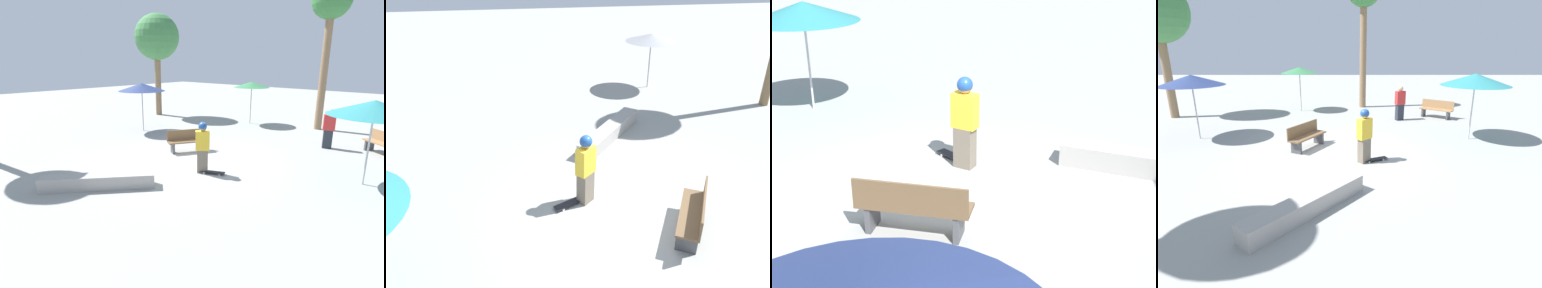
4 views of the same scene
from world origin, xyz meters
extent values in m
plane|color=#9E9E99|center=(0.00, 0.00, 0.00)|extent=(60.00, 60.00, 0.00)
cube|color=#726656|center=(0.87, -0.58, 0.37)|extent=(0.41, 0.41, 0.74)
cube|color=yellow|center=(0.87, -0.58, 1.04)|extent=(0.48, 0.47, 0.61)
sphere|color=tan|center=(0.87, -0.58, 1.47)|extent=(0.24, 0.24, 0.24)
sphere|color=#1E478C|center=(0.87, -0.58, 1.50)|extent=(0.27, 0.27, 0.27)
cube|color=black|center=(1.21, -0.48, 0.06)|extent=(0.81, 0.52, 0.02)
cylinder|color=silver|center=(1.40, -0.30, 0.03)|extent=(0.06, 0.05, 0.05)
cylinder|color=silver|center=(1.47, -0.45, 0.03)|extent=(0.06, 0.05, 0.05)
cylinder|color=silver|center=(0.95, -0.51, 0.03)|extent=(0.06, 0.05, 0.05)
cylinder|color=silver|center=(1.02, -0.67, 0.03)|extent=(0.06, 0.05, 0.05)
cube|color=#A8A39E|center=(-0.42, -3.52, 0.20)|extent=(2.35, 2.69, 0.39)
cube|color=#47474C|center=(-0.68, 1.27, 0.20)|extent=(0.38, 0.26, 0.40)
cube|color=#47474C|center=(-1.30, 0.19, 0.20)|extent=(0.38, 0.26, 0.40)
cube|color=brown|center=(-0.99, 0.73, 0.42)|extent=(1.17, 1.61, 0.05)
cube|color=brown|center=(-1.17, 0.83, 0.65)|extent=(0.82, 1.41, 0.40)
cube|color=#47474C|center=(4.16, 5.79, 0.20)|extent=(0.30, 0.37, 0.40)
cube|color=#9E754C|center=(4.66, 5.42, 0.42)|extent=(1.55, 1.30, 0.05)
cylinder|color=#B7B7BC|center=(-2.22, 7.13, 1.11)|extent=(0.05, 0.05, 2.22)
cone|color=#387F4C|center=(-2.22, 7.13, 2.18)|extent=(1.95, 1.95, 0.31)
cylinder|color=#B7B7BC|center=(-5.27, 1.89, 1.13)|extent=(0.05, 0.05, 2.25)
cone|color=navy|center=(-5.27, 1.89, 2.19)|extent=(2.31, 2.31, 0.38)
cylinder|color=#B7B7BC|center=(4.93, 1.82, 1.14)|extent=(0.05, 0.05, 2.28)
cone|color=teal|center=(4.93, 1.82, 2.22)|extent=(2.43, 2.43, 0.42)
cylinder|color=#896B4C|center=(-8.26, 5.54, 2.23)|extent=(0.39, 0.39, 4.46)
sphere|color=#428447|center=(-8.26, 5.54, 4.88)|extent=(2.79, 2.79, 2.79)
cylinder|color=#896B4C|center=(1.17, 8.28, 2.99)|extent=(0.37, 0.37, 5.97)
cube|color=#282D38|center=(2.80, 4.96, 0.38)|extent=(0.41, 0.36, 0.75)
cube|color=red|center=(2.80, 4.96, 1.06)|extent=(0.50, 0.40, 0.62)
sphere|color=tan|center=(2.80, 4.96, 1.50)|extent=(0.25, 0.25, 0.25)
camera|label=1|loc=(6.77, -7.42, 3.45)|focal=28.00mm
camera|label=2|loc=(2.18, 6.11, 5.05)|focal=35.00mm
camera|label=3|loc=(-7.32, 1.99, 4.01)|focal=50.00mm
camera|label=4|loc=(0.45, -9.04, 3.30)|focal=28.00mm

